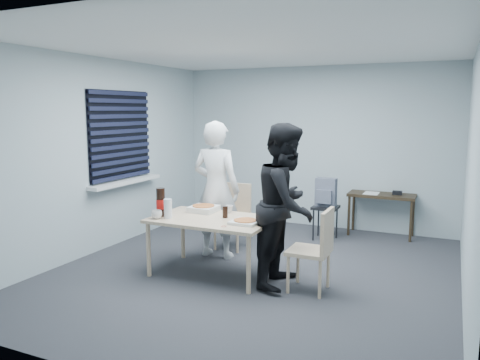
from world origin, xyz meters
The scene contains 19 objects.
room centered at (-2.20, 0.40, 1.44)m, with size 5.00×5.00×5.00m.
dining_table centered at (-0.41, -0.27, 0.61)m, with size 1.38×0.87×0.67m.
chair_far centered at (-0.65, 0.83, 0.51)m, with size 0.42×0.42×0.89m.
chair_right centered at (0.84, -0.30, 0.51)m, with size 0.42×0.42×0.89m.
person_white centered at (-0.68, 0.35, 0.89)m, with size 0.65×0.42×1.77m, color silver.
person_black centered at (0.46, -0.21, 0.89)m, with size 0.86×0.47×1.77m, color black.
side_table centered at (1.13, 2.28, 0.57)m, with size 0.98×0.43×0.65m.
stool centered at (0.41, 1.73, 0.39)m, with size 0.36×0.36×0.50m.
backpack centered at (0.41, 1.72, 0.70)m, with size 0.30×0.22×0.42m.
pizza_box_a centered at (-0.67, -0.01, 0.71)m, with size 0.32×0.32×0.08m.
pizza_box_b centered at (0.04, -0.35, 0.69)m, with size 0.30×0.30×0.04m.
mug_a centered at (-0.97, -0.57, 0.72)m, with size 0.12×0.12×0.10m, color silver.
mug_b centered at (-0.35, 0.06, 0.72)m, with size 0.10×0.10×0.09m, color silver.
cola_glass centered at (-0.28, -0.20, 0.74)m, with size 0.06×0.06×0.14m, color black.
soda_bottle centered at (-1.00, -0.44, 0.83)m, with size 0.11×0.11×0.33m.
plastic_cups centered at (-0.87, -0.49, 0.78)m, with size 0.09×0.09×0.22m, color silver.
rubber_band centered at (-0.11, -0.57, 0.67)m, with size 0.05×0.05×0.00m, color red.
papers centered at (0.98, 2.25, 0.65)m, with size 0.21×0.29×0.00m, color white.
black_box centered at (1.35, 2.29, 0.68)m, with size 0.13×0.09×0.06m, color black.
Camera 1 is at (2.08, -4.93, 1.91)m, focal length 35.00 mm.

